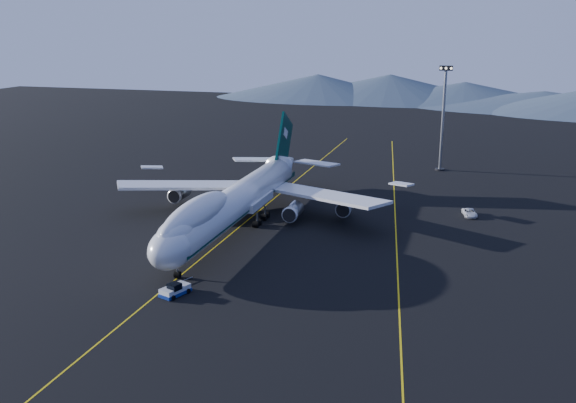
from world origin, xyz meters
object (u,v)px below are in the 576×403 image
(pushback_tug, at_px, (175,291))
(service_van, at_px, (470,213))
(boeing_747, at_px, (236,201))
(floodlight_mast, at_px, (443,118))

(pushback_tug, distance_m, service_van, 68.79)
(boeing_747, bearing_deg, pushback_tug, -85.43)
(pushback_tug, xyz_separation_m, floodlight_mast, (32.39, 99.02, 13.82))
(boeing_747, height_order, floodlight_mast, floodlight_mast)
(boeing_747, xyz_separation_m, service_van, (43.93, 22.31, -5.06))
(pushback_tug, relative_size, service_van, 0.97)
(boeing_747, xyz_separation_m, pushback_tug, (2.61, -32.69, -5.17))
(pushback_tug, distance_m, floodlight_mast, 105.09)
(floodlight_mast, bearing_deg, service_van, -78.54)
(pushback_tug, xyz_separation_m, service_van, (41.32, 55.00, 0.11))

